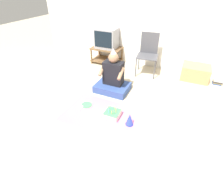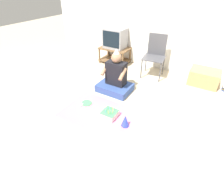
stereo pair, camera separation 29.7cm
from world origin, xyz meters
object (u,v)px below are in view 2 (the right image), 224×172
cardboard_box_stack (204,77)px  birthday_cake (110,114)px  paper_plate (87,103)px  person_seated (115,79)px  tv (115,38)px  folding_chair (155,53)px  party_hat_blue (125,121)px

cardboard_box_stack → birthday_cake: cardboard_box_stack is taller
birthday_cake → paper_plate: (-0.54, 0.09, -0.04)m
cardboard_box_stack → birthday_cake: bearing=-120.8°
cardboard_box_stack → person_seated: bearing=-141.4°
tv → person_seated: size_ratio=0.61×
folding_chair → party_hat_blue: size_ratio=4.65×
person_seated → party_hat_blue: bearing=-51.5°
party_hat_blue → tv: bearing=123.9°
folding_chair → paper_plate: 1.87m
party_hat_blue → folding_chair: bearing=97.2°
person_seated → birthday_cake: person_seated is taller
paper_plate → birthday_cake: bearing=-9.1°
tv → cardboard_box_stack: tv is taller
tv → person_seated: (0.70, -1.19, -0.40)m
birthday_cake → tv: bearing=118.0°
folding_chair → person_seated: folding_chair is taller
folding_chair → person_seated: bearing=-111.2°
party_hat_blue → paper_plate: size_ratio=1.04×
cardboard_box_stack → person_seated: (-1.46, -1.17, 0.10)m
person_seated → birthday_cake: bearing=-66.4°
person_seated → paper_plate: bearing=-108.0°
tv → folding_chair: size_ratio=0.56×
paper_plate → folding_chair: bearing=70.0°
party_hat_blue → paper_plate: 0.86m
birthday_cake → party_hat_blue: (0.31, -0.06, 0.05)m
folding_chair → cardboard_box_stack: size_ratio=1.62×
party_hat_blue → paper_plate: bearing=170.5°
tv → birthday_cake: bearing=-62.0°
cardboard_box_stack → person_seated: size_ratio=0.66×
tv → folding_chair: 1.12m
party_hat_blue → person_seated: bearing=128.5°
person_seated → birthday_cake: (0.32, -0.74, -0.20)m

